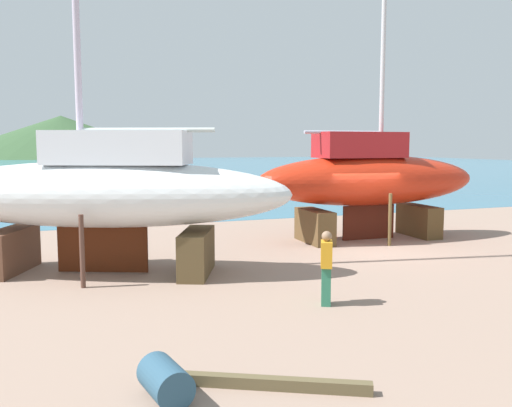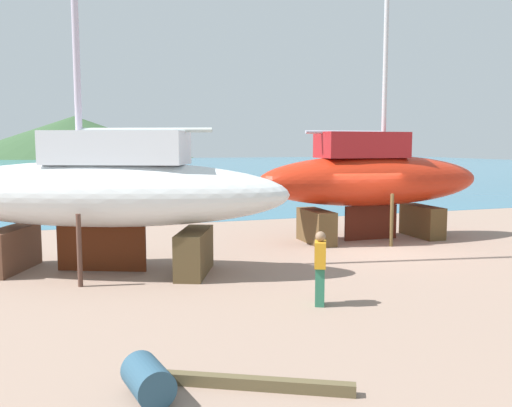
% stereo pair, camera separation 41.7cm
% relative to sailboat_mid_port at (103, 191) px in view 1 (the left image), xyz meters
% --- Properties ---
extents(ground_plane, '(42.75, 42.75, 0.00)m').
position_rel_sailboat_mid_port_xyz_m(ground_plane, '(8.76, -2.15, -2.22)').
color(ground_plane, gray).
extents(sea_water, '(170.99, 115.61, 0.01)m').
position_rel_sailboat_mid_port_xyz_m(sea_water, '(8.76, 66.12, -2.22)').
color(sea_water, teal).
rests_on(sea_water, ground).
extents(headland_hill, '(129.85, 129.85, 23.08)m').
position_rel_sailboat_mid_port_xyz_m(headland_hill, '(0.66, 148.21, -2.22)').
color(headland_hill, '#345330').
rests_on(headland_hill, ground).
extents(sailboat_mid_port, '(10.45, 6.49, 17.23)m').
position_rel_sailboat_mid_port_xyz_m(sailboat_mid_port, '(0.00, 0.00, 0.00)').
color(sailboat_mid_port, brown).
rests_on(sailboat_mid_port, ground).
extents(sailboat_large_starboard, '(8.74, 2.92, 13.24)m').
position_rel_sailboat_mid_port_xyz_m(sailboat_large_starboard, '(9.52, 2.12, -0.02)').
color(sailboat_large_starboard, brown).
rests_on(sailboat_large_starboard, ground).
extents(worker, '(0.41, 0.50, 1.62)m').
position_rel_sailboat_mid_port_xyz_m(worker, '(4.25, -4.67, -1.39)').
color(worker, '#2C7153').
rests_on(worker, ground).
extents(barrel_rust_near, '(0.68, 0.93, 0.54)m').
position_rel_sailboat_mid_port_xyz_m(barrel_rust_near, '(0.15, -7.84, -1.95)').
color(barrel_rust_near, '#2C4E65').
rests_on(barrel_rust_near, ground).
extents(timber_long_aft, '(2.84, 1.60, 0.17)m').
position_rel_sailboat_mid_port_xyz_m(timber_long_aft, '(1.49, -7.98, -2.14)').
color(timber_long_aft, brown).
rests_on(timber_long_aft, ground).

